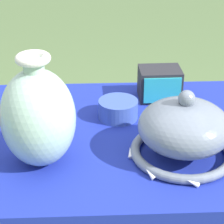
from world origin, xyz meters
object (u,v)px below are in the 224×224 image
vase_tall_bulbous (38,117)px  vase_dome_bell (184,131)px  pot_squat_cobalt (118,109)px  mosaic_tile_box (160,84)px

vase_tall_bulbous → vase_dome_bell: bearing=2.1°
vase_dome_bell → pot_squat_cobalt: size_ratio=2.38×
vase_tall_bulbous → pot_squat_cobalt: (0.18, 0.20, -0.09)m
vase_tall_bulbous → mosaic_tile_box: size_ratio=2.13×
mosaic_tile_box → vase_dome_bell: bearing=-89.4°
vase_tall_bulbous → mosaic_tile_box: vase_tall_bulbous is taller
vase_dome_bell → mosaic_tile_box: (-0.01, 0.31, -0.02)m
vase_tall_bulbous → vase_dome_bell: vase_tall_bulbous is taller
mosaic_tile_box → pot_squat_cobalt: 0.17m
vase_dome_bell → pot_squat_cobalt: bearing=125.8°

